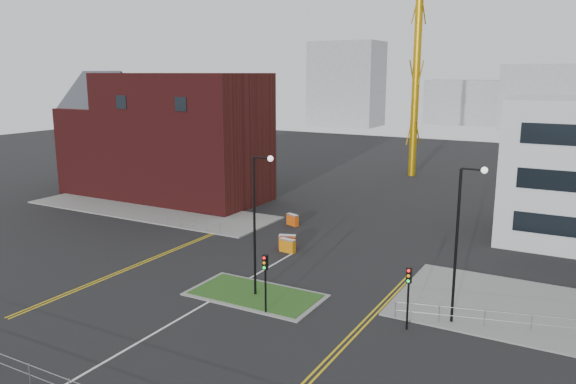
% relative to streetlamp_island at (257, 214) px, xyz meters
% --- Properties ---
extents(ground, '(200.00, 200.00, 0.00)m').
position_rel_streetlamp_island_xyz_m(ground, '(-2.22, -8.00, -5.41)').
color(ground, black).
rests_on(ground, ground).
extents(pavement_left, '(28.00, 8.00, 0.12)m').
position_rel_streetlamp_island_xyz_m(pavement_left, '(-22.22, 14.00, -5.35)').
color(pavement_left, slate).
rests_on(pavement_left, ground).
extents(island_kerb, '(8.60, 4.60, 0.08)m').
position_rel_streetlamp_island_xyz_m(island_kerb, '(-0.22, 0.00, -5.37)').
color(island_kerb, slate).
rests_on(island_kerb, ground).
extents(grass_island, '(8.00, 4.00, 0.12)m').
position_rel_streetlamp_island_xyz_m(grass_island, '(-0.22, 0.00, -5.35)').
color(grass_island, '#2A511B').
rests_on(grass_island, ground).
extents(brick_building, '(24.20, 10.07, 14.24)m').
position_rel_streetlamp_island_xyz_m(brick_building, '(-25.19, 20.00, 1.44)').
color(brick_building, '#461112').
rests_on(brick_building, ground).
extents(streetlamp_island, '(1.46, 0.36, 9.18)m').
position_rel_streetlamp_island_xyz_m(streetlamp_island, '(0.00, 0.00, 0.00)').
color(streetlamp_island, black).
rests_on(streetlamp_island, ground).
extents(streetlamp_right_near, '(1.46, 0.36, 9.18)m').
position_rel_streetlamp_island_xyz_m(streetlamp_right_near, '(12.00, 2.00, 0.00)').
color(streetlamp_right_near, black).
rests_on(streetlamp_right_near, ground).
extents(traffic_light_island, '(0.28, 0.33, 3.65)m').
position_rel_streetlamp_island_xyz_m(traffic_light_island, '(1.78, -2.02, -2.85)').
color(traffic_light_island, black).
rests_on(traffic_light_island, ground).
extents(traffic_light_right, '(0.28, 0.33, 3.65)m').
position_rel_streetlamp_island_xyz_m(traffic_light_right, '(9.78, -0.02, -2.85)').
color(traffic_light_right, black).
rests_on(traffic_light_right, ground).
extents(railing_front, '(24.05, 0.05, 1.10)m').
position_rel_streetlamp_island_xyz_m(railing_front, '(-2.22, -14.00, -4.63)').
color(railing_front, gray).
rests_on(railing_front, ground).
extents(railing_left, '(6.05, 0.05, 1.10)m').
position_rel_streetlamp_island_xyz_m(railing_left, '(-13.22, 10.00, -4.67)').
color(railing_left, gray).
rests_on(railing_left, ground).
extents(centre_line, '(0.15, 30.00, 0.01)m').
position_rel_streetlamp_island_xyz_m(centre_line, '(-2.22, -6.00, -5.41)').
color(centre_line, silver).
rests_on(centre_line, ground).
extents(yellow_left_a, '(0.12, 24.00, 0.01)m').
position_rel_streetlamp_island_xyz_m(yellow_left_a, '(-11.22, 2.00, -5.41)').
color(yellow_left_a, gold).
rests_on(yellow_left_a, ground).
extents(yellow_left_b, '(0.12, 24.00, 0.01)m').
position_rel_streetlamp_island_xyz_m(yellow_left_b, '(-10.92, 2.00, -5.41)').
color(yellow_left_b, gold).
rests_on(yellow_left_b, ground).
extents(yellow_right_a, '(0.12, 20.00, 0.01)m').
position_rel_streetlamp_island_xyz_m(yellow_right_a, '(7.28, -2.00, -5.41)').
color(yellow_right_a, gold).
rests_on(yellow_right_a, ground).
extents(yellow_right_b, '(0.12, 20.00, 0.01)m').
position_rel_streetlamp_island_xyz_m(yellow_right_b, '(7.58, -2.00, -5.41)').
color(yellow_right_b, gold).
rests_on(yellow_right_b, ground).
extents(skyline_a, '(18.00, 12.00, 22.00)m').
position_rel_streetlamp_island_xyz_m(skyline_a, '(-42.22, 112.00, 5.59)').
color(skyline_a, gray).
rests_on(skyline_a, ground).
extents(skyline_b, '(24.00, 12.00, 16.00)m').
position_rel_streetlamp_island_xyz_m(skyline_b, '(7.78, 122.00, 2.59)').
color(skyline_b, gray).
rests_on(skyline_b, ground).
extents(skyline_d, '(30.00, 12.00, 12.00)m').
position_rel_streetlamp_island_xyz_m(skyline_d, '(-10.22, 132.00, 0.59)').
color(skyline_d, gray).
rests_on(skyline_d, ground).
extents(barrier_left, '(1.44, 0.89, 1.15)m').
position_rel_streetlamp_island_xyz_m(barrier_left, '(-3.22, 9.62, -4.79)').
color(barrier_left, '#D2400B').
rests_on(barrier_left, ground).
extents(barrier_mid, '(1.35, 0.88, 1.08)m').
position_rel_streetlamp_island_xyz_m(barrier_mid, '(-6.22, 16.00, -4.83)').
color(barrier_mid, '#C5470A').
rests_on(barrier_mid, ground).
extents(barrier_right, '(1.35, 0.57, 1.10)m').
position_rel_streetlamp_island_xyz_m(barrier_right, '(-2.75, 8.79, -4.82)').
color(barrier_right, '#C5710A').
rests_on(barrier_right, ground).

